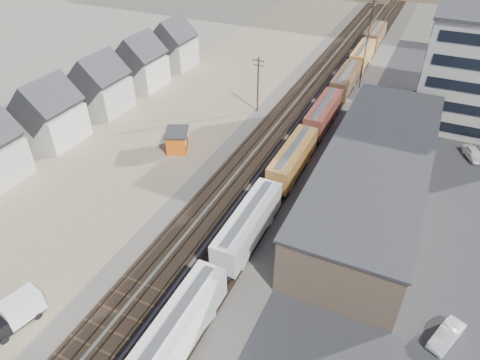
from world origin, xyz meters
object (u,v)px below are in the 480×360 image
at_px(maintenance_shed, 177,140).
at_px(utility_pole_north, 258,84).
at_px(freight_train, 309,134).
at_px(parked_car_white, 446,336).
at_px(box_truck, 16,313).
at_px(parked_car_blue, 474,117).

bearing_deg(maintenance_shed, utility_pole_north, 70.52).
bearing_deg(freight_train, parked_car_white, -51.10).
xyz_separation_m(freight_train, utility_pole_north, (-12.30, 8.76, 2.50)).
distance_m(utility_pole_north, box_truck, 51.11).
relative_size(parked_car_white, parked_car_blue, 0.74).
height_order(freight_train, parked_car_white, freight_train).
height_order(box_truck, maintenance_shed, maintenance_shed).
distance_m(freight_train, parked_car_white, 34.67).
height_order(utility_pole_north, parked_car_white, utility_pole_north).
bearing_deg(parked_car_white, box_truck, -134.38).
bearing_deg(utility_pole_north, maintenance_shed, -109.48).
bearing_deg(box_truck, utility_pole_north, 86.55).
xyz_separation_m(utility_pole_north, maintenance_shed, (-6.10, -17.24, -3.66)).
distance_m(utility_pole_north, parked_car_white, 49.52).
distance_m(parked_car_white, parked_car_blue, 47.92).
xyz_separation_m(box_truck, parked_car_blue, (38.61, 63.09, -0.64)).
bearing_deg(freight_train, parked_car_blue, 42.06).
distance_m(freight_train, box_truck, 44.85).
distance_m(maintenance_shed, parked_car_blue, 51.01).
bearing_deg(parked_car_blue, maintenance_shed, 154.62).
distance_m(freight_train, maintenance_shed, 20.29).
bearing_deg(parked_car_white, freight_train, 152.25).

